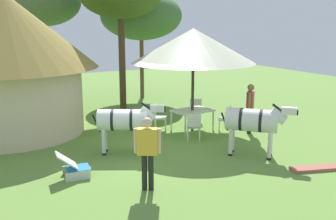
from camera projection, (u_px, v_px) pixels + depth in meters
ground_plane at (153, 146)px, 12.30m from camera, size 36.00×36.00×0.00m
thatched_hut at (7, 56)px, 13.19m from camera, size 6.00×6.00×4.75m
shade_umbrella at (193, 46)px, 13.37m from camera, size 4.21×4.21×3.54m
patio_dining_table at (192, 112)px, 13.88m from camera, size 1.45×1.08×0.74m
patio_chair_east_end at (227, 117)px, 13.74m from camera, size 0.60×0.60×0.90m
patio_chair_near_hut at (195, 109)px, 15.08m from camera, size 0.60×0.60×0.90m
patio_chair_near_lawn at (158, 116)px, 13.98m from camera, size 0.59×0.59×0.90m
patio_chair_west_end at (194, 125)px, 12.73m from camera, size 0.59×0.58×0.90m
guest_beside_umbrella at (250, 104)px, 13.48m from camera, size 0.48×0.47×1.70m
standing_watcher at (147, 147)px, 8.90m from camera, size 0.53×0.42×1.71m
striped_lounge_chair at (74, 167)px, 9.81m from camera, size 0.85×0.62×0.66m
zebra_nearest_camera at (125, 121)px, 11.43m from camera, size 1.91×1.24×1.52m
zebra_by_umbrella at (254, 121)px, 11.18m from camera, size 1.61×1.68×1.57m
acacia_tree_left_background at (40, 3)px, 17.64m from camera, size 3.57×3.57×5.65m
acacia_tree_far_lawn at (141, 16)px, 19.19m from camera, size 3.95×3.95×5.21m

